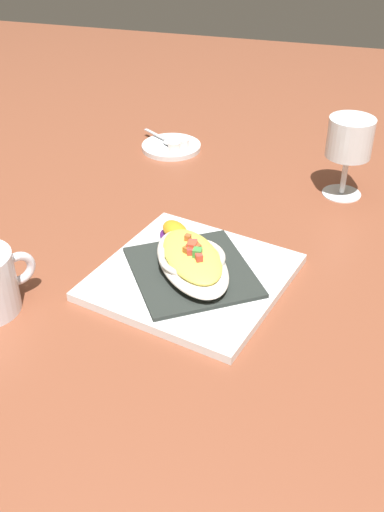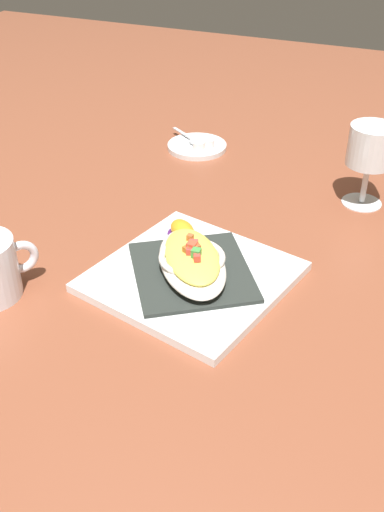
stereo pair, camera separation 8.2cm
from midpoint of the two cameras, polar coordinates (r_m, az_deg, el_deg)
ground_plane at (r=0.88m, az=-2.67°, el=-2.41°), size 2.60×2.60×0.00m
square_plate at (r=0.87m, az=-2.68°, el=-2.07°), size 0.31×0.31×0.01m
folded_napkin at (r=0.87m, az=-2.70°, el=-1.56°), size 0.23×0.23×0.01m
gratin_dish at (r=0.86m, az=-2.74°, el=-0.45°), size 0.20×0.17×0.05m
orange_garnish at (r=0.94m, az=-4.13°, el=2.22°), size 0.06×0.07×0.02m
stemmed_glass at (r=1.08m, az=12.46°, el=10.36°), size 0.08×0.08×0.14m
creamer_saucer at (r=1.27m, az=-3.83°, el=10.16°), size 0.12×0.12×0.01m
spoon at (r=1.27m, az=-3.99°, el=10.64°), size 0.08×0.10×0.01m
creamer_cup_0 at (r=1.24m, az=-3.61°, el=10.21°), size 0.02×0.02×0.02m
creamer_cup_1 at (r=1.25m, az=-2.73°, el=10.50°), size 0.02×0.02×0.02m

